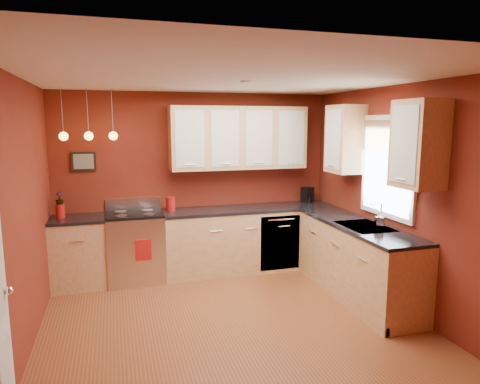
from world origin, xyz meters
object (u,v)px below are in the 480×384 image
object	(u,v)px
gas_range	(136,247)
soap_pump	(379,220)
coffee_maker	(308,195)
sink	(365,228)
red_canister	(171,204)

from	to	relation	value
gas_range	soap_pump	bearing A→B (deg)	-31.01
coffee_maker	soap_pump	xyz separation A→B (m)	(0.08, -1.78, -0.01)
sink	soap_pump	world-z (taller)	sink
red_canister	soap_pump	size ratio (longest dim) A/B	0.94
sink	coffee_maker	bearing A→B (deg)	89.19
soap_pump	red_canister	bearing A→B (deg)	142.36
gas_range	sink	distance (m)	3.05
gas_range	sink	xyz separation A→B (m)	(2.62, -1.50, 0.43)
red_canister	gas_range	bearing A→B (deg)	-171.45
sink	red_canister	distance (m)	2.64
gas_range	red_canister	size ratio (longest dim) A/B	5.74
sink	soap_pump	xyz separation A→B (m)	(0.10, -0.14, 0.13)
sink	red_canister	size ratio (longest dim) A/B	3.62
red_canister	sink	bearing A→B (deg)	-36.65
red_canister	soap_pump	bearing A→B (deg)	-37.64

